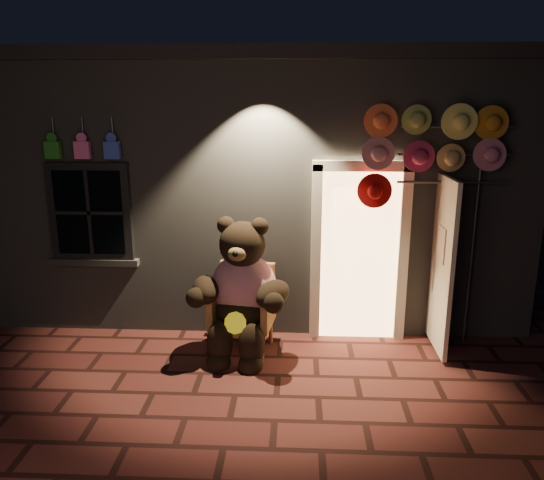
{
  "coord_description": "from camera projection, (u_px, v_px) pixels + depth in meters",
  "views": [
    {
      "loc": [
        0.61,
        -4.71,
        2.86
      ],
      "look_at": [
        0.32,
        1.0,
        1.35
      ],
      "focal_mm": 35.0,
      "sensor_mm": 36.0,
      "label": 1
    }
  ],
  "objects": [
    {
      "name": "teddy_bear",
      "position": [
        242.0,
        292.0,
        6.01
      ],
      "size": [
        1.21,
        1.01,
        1.68
      ],
      "rotation": [
        0.0,
        0.0,
        -0.13
      ],
      "color": "#B01230",
      "rests_on": "ground"
    },
    {
      "name": "hat_rack",
      "position": [
        432.0,
        148.0,
        5.84
      ],
      "size": [
        1.64,
        0.22,
        2.81
      ],
      "color": "#59595E",
      "rests_on": "ground"
    },
    {
      "name": "shop_building",
      "position": [
        261.0,
        171.0,
        8.71
      ],
      "size": [
        7.3,
        5.95,
        3.51
      ],
      "color": "slate",
      "rests_on": "ground"
    },
    {
      "name": "ground",
      "position": [
        235.0,
        395.0,
        5.31
      ],
      "size": [
        60.0,
        60.0,
        0.0
      ],
      "primitive_type": "plane",
      "color": "#5A2822",
      "rests_on": "ground"
    },
    {
      "name": "wicker_armchair",
      "position": [
        244.0,
        308.0,
        6.2
      ],
      "size": [
        0.77,
        0.71,
        1.01
      ],
      "rotation": [
        0.0,
        0.0,
        -0.13
      ],
      "color": "#AA7542",
      "rests_on": "ground"
    }
  ]
}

